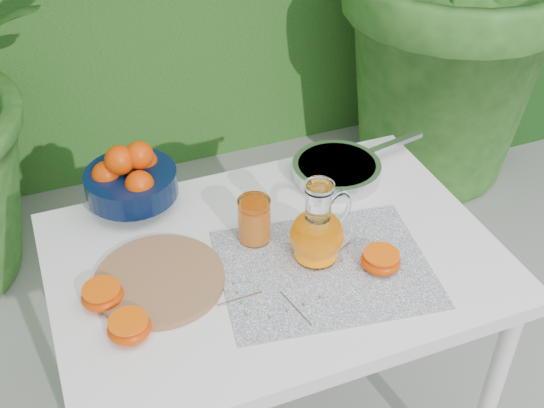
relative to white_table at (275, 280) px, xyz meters
name	(u,v)px	position (x,y,z in m)	size (l,w,h in m)	color
white_table	(275,280)	(0.00, 0.00, 0.00)	(1.00, 0.70, 0.75)	white
placemat	(325,268)	(0.08, -0.08, 0.08)	(0.46, 0.36, 0.00)	#0B1841
cutting_board	(160,280)	(-0.26, 0.01, 0.09)	(0.28, 0.28, 0.02)	#926142
fruit_bowl	(130,178)	(-0.26, 0.30, 0.16)	(0.27, 0.27, 0.18)	black
juice_pitcher	(318,232)	(0.08, -0.04, 0.15)	(0.18, 0.16, 0.20)	white
juice_tumbler	(254,221)	(-0.03, 0.07, 0.14)	(0.09, 0.09, 0.11)	white
saute_pan	(338,169)	(0.26, 0.22, 0.10)	(0.42, 0.27, 0.04)	#BCBDC1
orange_halves	(209,293)	(-0.18, -0.08, 0.10)	(0.68, 0.21, 0.04)	#E93302
thyme_sprigs	(292,285)	(0.00, -0.11, 0.09)	(0.35, 0.24, 0.01)	brown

